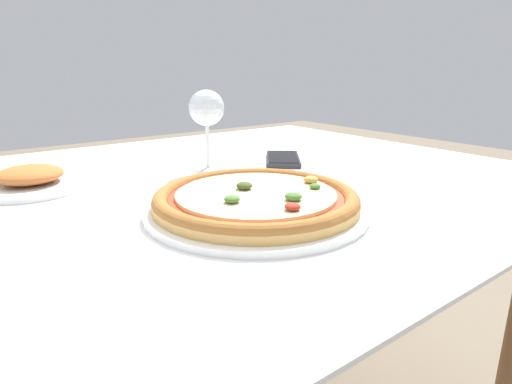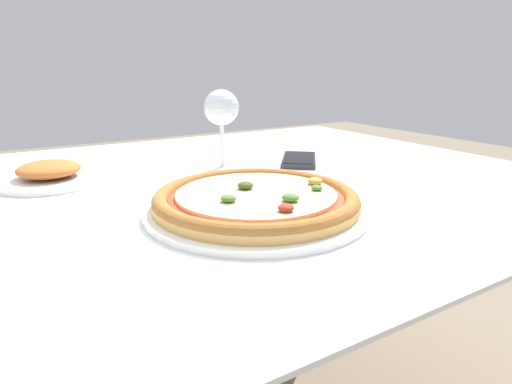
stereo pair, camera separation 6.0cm
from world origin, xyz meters
name	(u,v)px [view 1 (the left image)]	position (x,y,z in m)	size (l,w,h in m)	color
dining_table	(186,234)	(0.00, 0.00, 0.66)	(1.34, 0.96, 0.75)	brown
pizza_plate	(256,201)	(0.02, -0.18, 0.76)	(0.31, 0.31, 0.04)	white
wine_glass_far_left	(207,112)	(0.10, 0.08, 0.86)	(0.07, 0.07, 0.16)	silver
cell_phone	(283,159)	(0.27, 0.05, 0.75)	(0.14, 0.16, 0.01)	#232328
side_plate	(30,180)	(-0.21, 0.14, 0.76)	(0.18, 0.18, 0.04)	white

